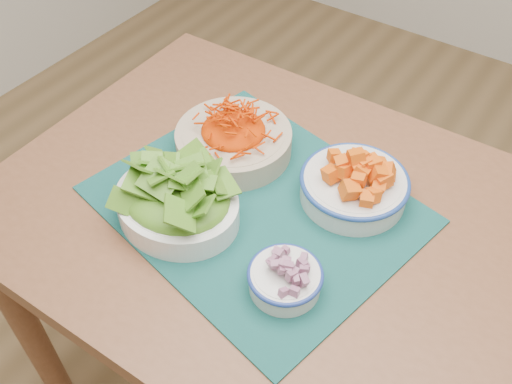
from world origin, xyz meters
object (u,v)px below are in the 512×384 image
at_px(squash_bowl, 355,179).
at_px(placemat, 256,204).
at_px(table, 302,259).
at_px(onion_bowl, 285,276).
at_px(carrot_bowl, 234,136).
at_px(lettuce_bowl, 176,198).

bearing_deg(squash_bowl, placemat, -140.11).
xyz_separation_m(table, onion_bowl, (0.04, -0.14, 0.14)).
bearing_deg(table, onion_bowl, -73.07).
bearing_deg(placemat, carrot_bowl, 153.41).
xyz_separation_m(placemat, onion_bowl, (0.14, -0.12, 0.03)).
xyz_separation_m(lettuce_bowl, onion_bowl, (0.24, -0.02, -0.02)).
xyz_separation_m(table, carrot_bowl, (-0.21, 0.08, 0.15)).
relative_size(placemat, lettuce_bowl, 2.27).
distance_m(carrot_bowl, onion_bowl, 0.33).
bearing_deg(carrot_bowl, table, -19.84).
distance_m(table, lettuce_bowl, 0.27).
bearing_deg(onion_bowl, lettuce_bowl, 174.93).
bearing_deg(squash_bowl, lettuce_bowl, -136.94).
xyz_separation_m(table, squash_bowl, (0.04, 0.10, 0.16)).
height_order(table, lettuce_bowl, lettuce_bowl).
height_order(carrot_bowl, onion_bowl, carrot_bowl).
bearing_deg(table, placemat, -172.29).
bearing_deg(placemat, table, 20.23).
bearing_deg(carrot_bowl, lettuce_bowl, -84.08).
relative_size(placemat, squash_bowl, 2.29).
relative_size(table, placemat, 2.17).
relative_size(table, squash_bowl, 4.98).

